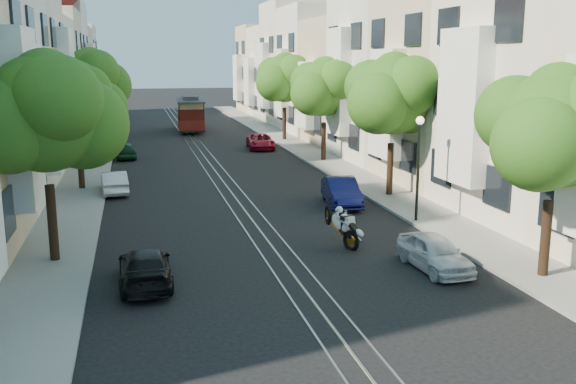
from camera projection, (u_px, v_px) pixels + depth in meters
ground at (198, 148)px, 47.12m from camera, size 200.00×200.00×0.00m
sidewalk_east at (294, 145)px, 48.76m from camera, size 2.50×80.00×0.12m
sidewalk_west at (96, 151)px, 45.45m from camera, size 2.50×80.00×0.12m
rail_left at (191, 149)px, 46.99m from camera, size 0.06×80.00×0.02m
rail_slot at (198, 148)px, 47.12m from camera, size 0.06×80.00×0.02m
rail_right at (206, 148)px, 47.24m from camera, size 0.06×80.00×0.02m
lane_line at (198, 148)px, 47.12m from camera, size 0.08×80.00×0.01m
townhouses_east at (353, 76)px, 48.69m from camera, size 7.75×72.00×12.00m
townhouses_west at (20, 80)px, 43.29m from camera, size 7.75×72.00×11.76m
tree_e_a at (557, 132)px, 18.35m from camera, size 4.72×3.87×6.27m
tree_e_b at (394, 97)px, 29.70m from camera, size 4.93×4.08×6.68m
tree_e_c at (325, 89)px, 40.20m from camera, size 4.84×3.99×6.52m
tree_e_d at (285, 79)px, 50.62m from camera, size 5.01×4.16×6.85m
tree_w_a at (46, 116)px, 19.75m from camera, size 4.93×4.08×6.68m
tree_w_b at (78, 102)px, 31.24m from camera, size 4.72×3.87×6.27m
tree_w_c at (91, 81)px, 41.57m from camera, size 5.13×4.28×7.09m
tree_w_d at (99, 82)px, 52.14m from camera, size 4.84×3.99×6.52m
lamp_east at (419, 153)px, 25.13m from camera, size 0.32×0.32×4.16m
lamp_west at (104, 119)px, 39.39m from camera, size 0.32×0.32×4.16m
sportbike_rider at (342, 224)px, 22.38m from camera, size 0.89×1.86×1.44m
cable_car at (190, 112)px, 58.07m from camera, size 2.80×7.73×2.92m
parked_car_e_near at (434, 252)px, 19.95m from camera, size 1.48×3.33×1.11m
parked_car_e_mid at (341, 192)px, 28.77m from camera, size 1.76×3.88×1.23m
parked_car_e_far at (261, 141)px, 46.74m from camera, size 2.16×4.11×1.10m
parked_car_w_near at (145, 267)px, 18.61m from camera, size 1.54×3.69×1.06m
parked_car_w_mid at (114, 182)px, 31.28m from camera, size 1.46×3.43×1.10m
parked_car_w_far at (125, 150)px, 42.22m from camera, size 1.59×3.28×1.08m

